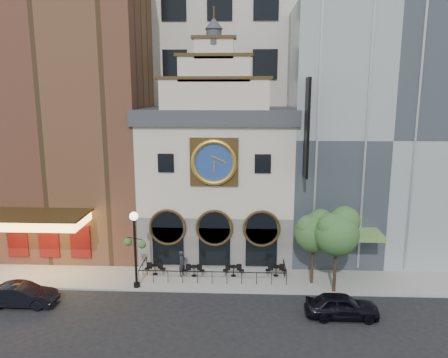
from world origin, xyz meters
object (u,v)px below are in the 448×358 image
Objects in this scene: bistro_2 at (234,270)px; bistro_3 at (276,270)px; tree_left at (314,230)px; pedestrian at (182,264)px; bistro_1 at (194,270)px; bistro_0 at (155,269)px; tree_right at (338,230)px; car_right at (342,306)px; car_left at (22,295)px; lamppost at (135,241)px.

bistro_3 is at bearing 3.02° from bistro_2.
pedestrian is at bearing 175.67° from tree_left.
tree_left reaches higher than pedestrian.
bistro_1 is 1.00× the size of bistro_3.
bistro_0 is at bearing 175.61° from tree_left.
tree_right reaches higher than bistro_3.
bistro_0 is at bearing 170.47° from tree_right.
bistro_2 is 8.74m from car_right.
pedestrian reaches higher than car_left.
lamppost reaches higher than bistro_1.
lamppost is at bearing -152.35° from bistro_1.
bistro_1 is 0.27× the size of tree_right.
bistro_3 is at bearing 32.92° from car_right.
bistro_1 is 10.90m from tree_right.
bistro_0 is 13.69m from tree_right.
tree_right is at bearing -9.53° from bistro_0.
tree_left is at bearing -4.78° from bistro_1.
bistro_1 is at bearing 168.65° from tree_right.
car_left reaches higher than bistro_0.
pedestrian is at bearing -179.85° from bistro_1.
lamppost is at bearing -166.87° from bistro_3.
bistro_0 is 0.35× the size of car_left.
lamppost is (-3.84, -2.01, 2.93)m from bistro_1.
bistro_2 is 3.18m from bistro_3.
bistro_1 is 0.29× the size of tree_left.
bistro_1 is 1.00× the size of bistro_2.
pedestrian is (-10.61, 5.35, 0.36)m from car_right.
car_right is 11.89m from pedestrian.
tree_right is (7.04, -2.15, 3.90)m from bistro_2.
lamppost reaches higher than bistro_2.
car_left is 7.90m from lamppost.
lamppost is (-9.95, -2.32, 2.93)m from bistro_3.
bistro_0 is 9.17m from car_left.
tree_right is at bearing 22.65° from lamppost.
bistro_1 is 2.94m from bistro_2.
car_right reaches higher than bistro_0.
car_left is at bearing -160.28° from bistro_2.
tree_left reaches higher than bistro_3.
car_right is 0.75× the size of tree_right.
bistro_2 is 0.29× the size of lamppost.
tree_right is (12.95, -2.17, 3.90)m from bistro_0.
pedestrian is 0.33× the size of tree_right.
bistro_0 is 5.91m from bistro_2.
car_right is 1.00× the size of car_left.
car_right is 0.83× the size of tree_left.
bistro_2 is at bearing -176.98° from bistro_3.
lamppost reaches higher than car_left.
car_right is 20.45m from car_left.
car_left is 2.30× the size of pedestrian.
bistro_0 is 3.75m from lamppost.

